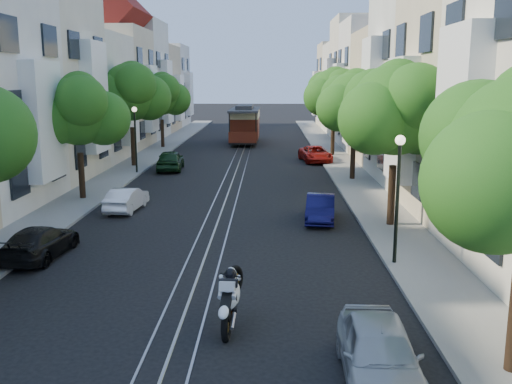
# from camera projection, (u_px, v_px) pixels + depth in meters

# --- Properties ---
(ground) EXTENTS (200.00, 200.00, 0.00)m
(ground) POSITION_uv_depth(u_px,v_px,m) (240.00, 161.00, 42.33)
(ground) COLOR black
(ground) RESTS_ON ground
(sidewalk_east) EXTENTS (2.50, 80.00, 0.12)m
(sidewalk_east) POSITION_uv_depth(u_px,v_px,m) (337.00, 161.00, 42.16)
(sidewalk_east) COLOR gray
(sidewalk_east) RESTS_ON ground
(sidewalk_west) EXTENTS (2.50, 80.00, 0.12)m
(sidewalk_west) POSITION_uv_depth(u_px,v_px,m) (143.00, 160.00, 42.48)
(sidewalk_west) COLOR gray
(sidewalk_west) RESTS_ON ground
(rail_left) EXTENTS (0.06, 80.00, 0.02)m
(rail_left) POSITION_uv_depth(u_px,v_px,m) (232.00, 161.00, 42.34)
(rail_left) COLOR gray
(rail_left) RESTS_ON ground
(rail_slot) EXTENTS (0.06, 80.00, 0.02)m
(rail_slot) POSITION_uv_depth(u_px,v_px,m) (240.00, 161.00, 42.33)
(rail_slot) COLOR gray
(rail_slot) RESTS_ON ground
(rail_right) EXTENTS (0.06, 80.00, 0.02)m
(rail_right) POSITION_uv_depth(u_px,v_px,m) (247.00, 161.00, 42.32)
(rail_right) COLOR gray
(rail_right) RESTS_ON ground
(lane_line) EXTENTS (0.08, 80.00, 0.01)m
(lane_line) POSITION_uv_depth(u_px,v_px,m) (240.00, 161.00, 42.33)
(lane_line) COLOR tan
(lane_line) RESTS_ON ground
(townhouses_east) EXTENTS (7.75, 72.00, 12.00)m
(townhouses_east) POSITION_uv_depth(u_px,v_px,m) (404.00, 90.00, 40.97)
(townhouses_east) COLOR beige
(townhouses_east) RESTS_ON ground
(townhouses_west) EXTENTS (7.75, 72.00, 11.76)m
(townhouses_west) POSITION_uv_depth(u_px,v_px,m) (77.00, 92.00, 41.52)
(townhouses_west) COLOR silver
(townhouses_west) RESTS_ON ground
(tree_e_b) EXTENTS (4.93, 4.08, 6.68)m
(tree_e_b) POSITION_uv_depth(u_px,v_px,m) (397.00, 112.00, 22.59)
(tree_e_b) COLOR black
(tree_e_b) RESTS_ON ground
(tree_e_c) EXTENTS (4.84, 3.99, 6.52)m
(tree_e_c) POSITION_uv_depth(u_px,v_px,m) (356.00, 103.00, 33.40)
(tree_e_c) COLOR black
(tree_e_c) RESTS_ON ground
(tree_e_d) EXTENTS (5.01, 4.16, 6.85)m
(tree_e_d) POSITION_uv_depth(u_px,v_px,m) (335.00, 94.00, 44.13)
(tree_e_d) COLOR black
(tree_e_d) RESTS_ON ground
(tree_w_b) EXTENTS (4.72, 3.87, 6.27)m
(tree_w_b) POSITION_uv_depth(u_px,v_px,m) (79.00, 112.00, 27.88)
(tree_w_b) COLOR black
(tree_w_b) RESTS_ON ground
(tree_w_c) EXTENTS (5.13, 4.28, 7.09)m
(tree_w_c) POSITION_uv_depth(u_px,v_px,m) (132.00, 93.00, 38.54)
(tree_w_c) COLOR black
(tree_w_c) RESTS_ON ground
(tree_w_d) EXTENTS (4.84, 3.99, 6.52)m
(tree_w_d) POSITION_uv_depth(u_px,v_px,m) (162.00, 95.00, 49.41)
(tree_w_d) COLOR black
(tree_w_d) RESTS_ON ground
(lamp_east) EXTENTS (0.32, 0.32, 4.16)m
(lamp_east) POSITION_uv_depth(u_px,v_px,m) (398.00, 180.00, 18.10)
(lamp_east) COLOR black
(lamp_east) RESTS_ON ground
(lamp_west) EXTENTS (0.32, 0.32, 4.16)m
(lamp_west) POSITION_uv_depth(u_px,v_px,m) (135.00, 130.00, 36.03)
(lamp_west) COLOR black
(lamp_west) RESTS_ON ground
(sportbike_rider) EXTENTS (0.58, 2.25, 1.56)m
(sportbike_rider) POSITION_uv_depth(u_px,v_px,m) (230.00, 296.00, 13.86)
(sportbike_rider) COLOR black
(sportbike_rider) RESTS_ON ground
(cable_car) EXTENTS (2.76, 8.57, 3.28)m
(cable_car) POSITION_uv_depth(u_px,v_px,m) (245.00, 123.00, 53.90)
(cable_car) COLOR black
(cable_car) RESTS_ON ground
(parked_car_e_near) EXTENTS (1.65, 3.84, 1.29)m
(parked_car_e_near) POSITION_uv_depth(u_px,v_px,m) (379.00, 353.00, 11.32)
(parked_car_e_near) COLOR #A0A6AC
(parked_car_e_near) RESTS_ON ground
(parked_car_e_mid) EXTENTS (1.54, 3.51, 1.12)m
(parked_car_e_mid) POSITION_uv_depth(u_px,v_px,m) (320.00, 208.00, 24.42)
(parked_car_e_mid) COLOR #0E0D42
(parked_car_e_mid) RESTS_ON ground
(parked_car_e_far) EXTENTS (2.49, 4.41, 1.16)m
(parked_car_e_far) POSITION_uv_depth(u_px,v_px,m) (315.00, 154.00, 41.82)
(parked_car_e_far) COLOR maroon
(parked_car_e_far) RESTS_ON ground
(parked_car_w_near) EXTENTS (1.80, 3.90, 1.10)m
(parked_car_w_near) POSITION_uv_depth(u_px,v_px,m) (40.00, 242.00, 19.38)
(parked_car_w_near) COLOR black
(parked_car_w_near) RESTS_ON ground
(parked_car_w_mid) EXTENTS (1.45, 3.39, 1.08)m
(parked_car_w_mid) POSITION_uv_depth(u_px,v_px,m) (127.00, 199.00, 26.36)
(parked_car_w_mid) COLOR white
(parked_car_w_mid) RESTS_ON ground
(parked_car_w_far) EXTENTS (1.87, 4.11, 1.37)m
(parked_car_w_far) POSITION_uv_depth(u_px,v_px,m) (170.00, 160.00, 37.98)
(parked_car_w_far) COLOR black
(parked_car_w_far) RESTS_ON ground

